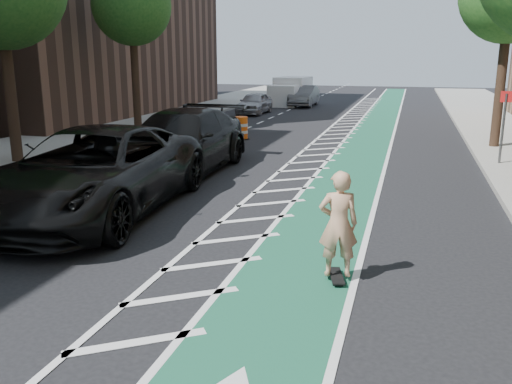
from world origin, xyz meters
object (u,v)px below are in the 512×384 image
(skateboarder, at_px, (338,224))
(barrel_a, at_px, (182,157))
(suv_far, at_px, (180,142))
(suv_near, at_px, (95,172))

(skateboarder, xyz_separation_m, barrel_a, (-5.90, 7.35, -0.51))
(suv_far, bearing_deg, barrel_a, 105.64)
(skateboarder, xyz_separation_m, suv_far, (-5.82, 7.08, 0.00))
(barrel_a, bearing_deg, suv_far, -74.29)
(skateboarder, distance_m, barrel_a, 9.44)
(suv_far, distance_m, barrel_a, 0.58)
(suv_near, bearing_deg, suv_far, 85.44)
(suv_far, relative_size, barrel_a, 6.89)
(skateboarder, relative_size, barrel_a, 1.80)
(suv_near, distance_m, barrel_a, 5.00)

